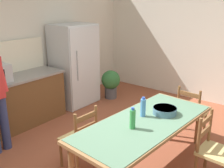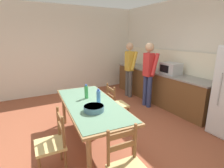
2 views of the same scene
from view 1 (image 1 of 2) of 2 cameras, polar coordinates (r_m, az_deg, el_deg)
name	(u,v)px [view 1 (image 1 of 2)]	position (r m, az deg, el deg)	size (l,w,h in m)	color
ground_plane	(120,165)	(3.91, 1.78, -17.18)	(8.32, 8.32, 0.00)	brown
wall_back	(5,45)	(5.28, -22.25, 7.95)	(6.52, 0.12, 2.90)	silver
wall_right	(209,37)	(6.19, 20.33, 9.48)	(0.12, 5.20, 2.90)	silver
refrigerator	(75,65)	(5.78, -8.12, 4.11)	(0.89, 0.73, 1.76)	silver
dining_table	(145,127)	(3.42, 7.13, -9.22)	(2.14, 1.03, 0.78)	olive
bottle_near_centre	(133,119)	(3.14, 4.50, -7.57)	(0.07, 0.07, 0.27)	green
bottle_off_centre	(143,107)	(3.47, 6.79, -5.08)	(0.07, 0.07, 0.27)	#4C8ED6
serving_bowl	(165,110)	(3.62, 11.43, -5.62)	(0.32, 0.32, 0.09)	slate
chair_side_far_left	(80,139)	(3.67, -6.96, -11.73)	(0.44, 0.42, 0.91)	brown
chair_head_end	(191,113)	(4.59, 16.75, -6.05)	(0.42, 0.44, 0.91)	brown
chair_side_near_right	(213,150)	(3.63, 21.13, -13.30)	(0.43, 0.42, 0.91)	brown
potted_plant	(111,82)	(6.16, -0.27, 0.38)	(0.44, 0.44, 0.67)	#4C4C51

